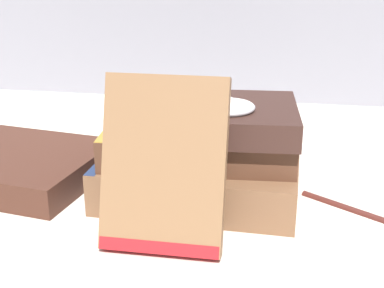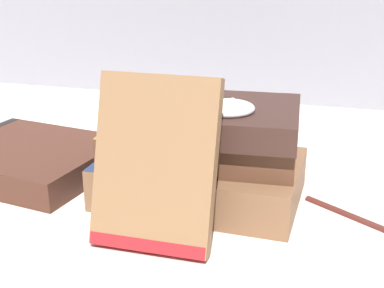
{
  "view_description": "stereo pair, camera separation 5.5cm",
  "coord_description": "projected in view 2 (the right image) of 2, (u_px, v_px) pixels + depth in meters",
  "views": [
    {
      "loc": [
        0.13,
        -0.51,
        0.27
      ],
      "look_at": [
        0.04,
        0.03,
        0.07
      ],
      "focal_mm": 50.0,
      "sensor_mm": 36.0,
      "label": 1
    },
    {
      "loc": [
        0.19,
        -0.5,
        0.27
      ],
      "look_at": [
        0.04,
        0.03,
        0.07
      ],
      "focal_mm": 50.0,
      "sensor_mm": 36.0,
      "label": 2
    }
  ],
  "objects": [
    {
      "name": "fountain_pen",
      "position": [
        356.0,
        215.0,
        0.56
      ],
      "size": [
        0.11,
        0.08,
        0.01
      ],
      "rotation": [
        0.0,
        0.0,
        -0.58
      ],
      "color": "#471E19",
      "rests_on": "ground_plane"
    },
    {
      "name": "book_leaning_front",
      "position": [
        155.0,
        169.0,
        0.5
      ],
      "size": [
        0.12,
        0.07,
        0.16
      ],
      "rotation": [
        -0.31,
        0.0,
        0.0
      ],
      "color": "brown",
      "rests_on": "ground_plane"
    },
    {
      "name": "book_flat_top",
      "position": [
        203.0,
        117.0,
        0.58
      ],
      "size": [
        0.2,
        0.15,
        0.03
      ],
      "rotation": [
        0.0,
        0.0,
        0.07
      ],
      "color": "#331E19",
      "rests_on": "book_flat_middle"
    },
    {
      "name": "reading_glasses",
      "position": [
        181.0,
        148.0,
        0.76
      ],
      "size": [
        0.11,
        0.07,
        0.0
      ],
      "rotation": [
        0.0,
        0.0,
        0.25
      ],
      "color": "black",
      "rests_on": "ground_plane"
    },
    {
      "name": "book_flat_middle",
      "position": [
        198.0,
        141.0,
        0.61
      ],
      "size": [
        0.22,
        0.15,
        0.04
      ],
      "rotation": [
        0.0,
        0.0,
        0.08
      ],
      "color": "#4C2D1E",
      "rests_on": "book_flat_bottom"
    },
    {
      "name": "book_side_left",
      "position": [
        26.0,
        158.0,
        0.68
      ],
      "size": [
        0.22,
        0.2,
        0.04
      ],
      "rotation": [
        0.0,
        0.0,
        -0.15
      ],
      "color": "#422319",
      "rests_on": "ground_plane"
    },
    {
      "name": "pocket_watch",
      "position": [
        227.0,
        108.0,
        0.56
      ],
      "size": [
        0.06,
        0.06,
        0.01
      ],
      "color": "silver",
      "rests_on": "book_flat_top"
    },
    {
      "name": "ground_plane",
      "position": [
        151.0,
        209.0,
        0.59
      ],
      "size": [
        3.0,
        3.0,
        0.0
      ],
      "primitive_type": "plane",
      "color": "beige"
    },
    {
      "name": "book_flat_bottom",
      "position": [
        197.0,
        178.0,
        0.61
      ],
      "size": [
        0.22,
        0.15,
        0.05
      ],
      "rotation": [
        0.0,
        0.0,
        -0.03
      ],
      "color": "brown",
      "rests_on": "ground_plane"
    }
  ]
}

